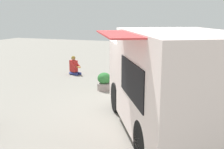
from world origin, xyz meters
TOP-DOWN VIEW (x-y plane):
  - ground_plane at (0.00, 0.00)m, footprint 40.00×40.00m
  - food_truck at (-1.21, -1.19)m, footprint 5.50×4.35m
  - person_customer at (3.93, 4.05)m, footprint 0.61×0.77m
  - planter_flowering_near at (1.83, 1.69)m, footprint 0.55×0.55m

SIDE VIEW (x-z plane):
  - ground_plane at x=0.00m, z-range 0.00..0.00m
  - planter_flowering_near at x=1.83m, z-range -0.01..0.66m
  - person_customer at x=3.93m, z-range -0.11..0.78m
  - food_truck at x=-1.21m, z-range -0.05..2.43m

